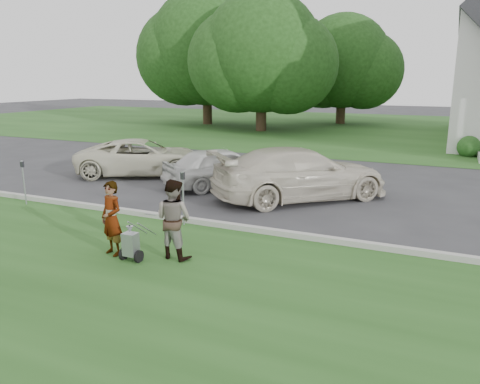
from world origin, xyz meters
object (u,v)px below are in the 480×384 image
Objects in this scene: tree_far at (206,53)px; striping_cart at (131,245)px; person_left at (112,219)px; tree_back at (343,66)px; tree_left at (261,58)px; person_right at (174,220)px; car_b at (222,167)px; car_c at (300,174)px; parking_meter_near at (183,192)px; parking_meter_far at (24,177)px; car_a at (143,157)px.

tree_far is 13.05× the size of striping_cart.
tree_back is at bearing 110.08° from person_left.
tree_left reaches higher than person_left.
tree_far is 30.31m from person_right.
car_b is at bearing 112.50° from person_left.
striping_cart is 0.21× the size of car_b.
tree_back is 2.31× the size of car_b.
car_c is (0.94, 5.92, -0.03)m from person_right.
car_c is (8.45, -17.77, -4.29)m from tree_left.
parking_meter_far is at bearing -177.60° from parking_meter_near.
tree_far is 11.22m from tree_back.
car_b is (-1.34, 6.99, 0.35)m from striping_cart.
car_b is 0.74× the size of car_c.
parking_meter_far is at bearing 85.01° from car_b.
person_right reaches higher than striping_cart.
car_a is at bearing 137.65° from person_left.
car_a is (0.56, 5.20, -0.15)m from parking_meter_far.
striping_cart is 0.63× the size of parking_meter_near.
person_left reaches higher than car_a.
person_right is at bearing -63.89° from parking_meter_near.
tree_back is at bearing 94.84° from parking_meter_near.
tree_far is at bearing 105.96° from parking_meter_far.
person_left reaches higher than car_b.
car_c is at bearing 75.34° from striping_cart.
car_a is 1.22× the size of car_b.
car_a reaches higher than parking_meter_far.
person_left is 5.57m from parking_meter_far.
car_a is 3.83m from car_b.
tree_far is 2.30× the size of car_a.
tree_back is at bearing 84.47° from parking_meter_far.
person_right is 6.77m from car_b.
person_left is (-0.58, 0.14, 0.45)m from striping_cart.
person_right is at bearing -167.54° from car_a.
striping_cart is at bearing -74.33° from tree_left.
person_right is (13.52, -26.70, -4.84)m from tree_far.
parking_meter_far is at bearing -9.23° from person_right.
parking_meter_near is 4.53m from car_b.
striping_cart is at bearing -173.18° from car_a.
tree_far is 7.21× the size of person_left.
parking_meter_far is 0.27× the size of car_a.
person_left is at bearing 134.57° from car_b.
tree_left is at bearing 92.91° from parking_meter_far.
car_a is (-5.13, 7.56, 0.35)m from striping_cart.
striping_cart is 9.14m from car_a.
tree_back is at bearing -48.51° from car_b.
car_c reaches higher than car_b.
tree_far is at bearing -6.06° from car_a.
car_c reaches higher than car_a.
tree_far reaches higher than person_right.
parking_meter_far is at bearing 172.62° from person_left.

